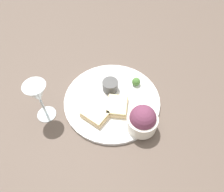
# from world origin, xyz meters

# --- Properties ---
(ground_plane) EXTENTS (4.00, 4.00, 0.00)m
(ground_plane) POSITION_xyz_m (0.00, 0.00, 0.00)
(ground_plane) COLOR brown
(dinner_plate) EXTENTS (0.35, 0.35, 0.01)m
(dinner_plate) POSITION_xyz_m (0.00, 0.00, 0.01)
(dinner_plate) COLOR white
(dinner_plate) RESTS_ON ground_plane
(salad_bowl) EXTENTS (0.10, 0.10, 0.09)m
(salad_bowl) POSITION_xyz_m (0.14, 0.04, 0.05)
(salad_bowl) COLOR silver
(salad_bowl) RESTS_ON dinner_plate
(sauce_ramekin) EXTENTS (0.06, 0.06, 0.04)m
(sauce_ramekin) POSITION_xyz_m (-0.05, 0.01, 0.04)
(sauce_ramekin) COLOR #4C4C4C
(sauce_ramekin) RESTS_ON dinner_plate
(cheese_toast_near) EXTENTS (0.11, 0.10, 0.03)m
(cheese_toast_near) POSITION_xyz_m (0.04, -0.00, 0.03)
(cheese_toast_near) COLOR #D1B27F
(cheese_toast_near) RESTS_ON dinner_plate
(cheese_toast_far) EXTENTS (0.10, 0.10, 0.03)m
(cheese_toast_far) POSITION_xyz_m (0.04, -0.08, 0.03)
(cheese_toast_far) COLOR #D1B27F
(cheese_toast_far) RESTS_ON dinner_plate
(wine_glass) EXTENTS (0.07, 0.07, 0.16)m
(wine_glass) POSITION_xyz_m (-0.05, -0.23, 0.11)
(wine_glass) COLOR silver
(wine_glass) RESTS_ON ground_plane
(garnish) EXTENTS (0.03, 0.03, 0.03)m
(garnish) POSITION_xyz_m (-0.02, 0.11, 0.03)
(garnish) COLOR #477533
(garnish) RESTS_ON dinner_plate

